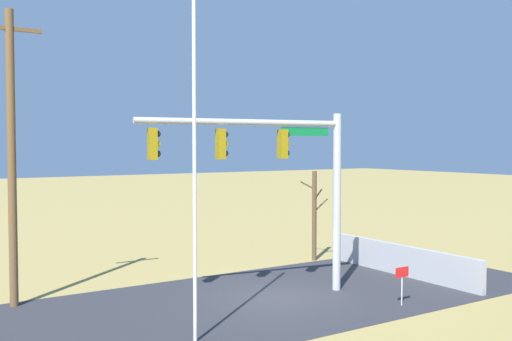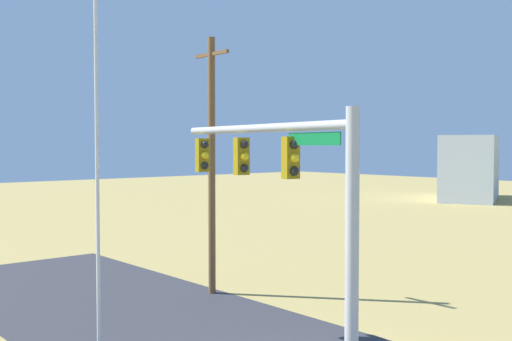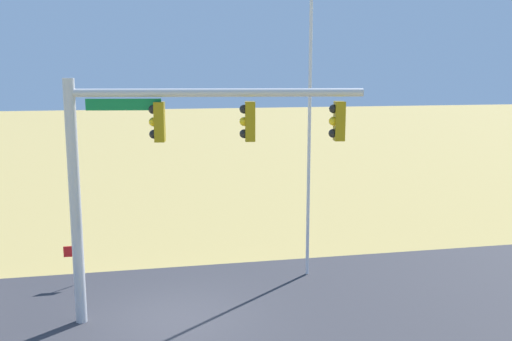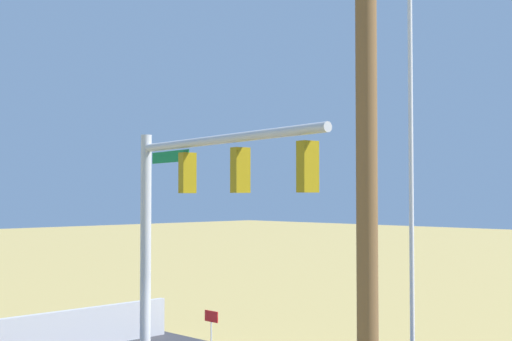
# 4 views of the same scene
# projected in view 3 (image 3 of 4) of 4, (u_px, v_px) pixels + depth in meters

# --- Properties ---
(ground_plane) EXTENTS (160.00, 160.00, 0.00)m
(ground_plane) POSITION_uv_depth(u_px,v_px,m) (176.00, 320.00, 14.84)
(ground_plane) COLOR #9E894C
(road_surface) EXTENTS (28.00, 8.00, 0.01)m
(road_surface) POSITION_uv_depth(u_px,v_px,m) (324.00, 307.00, 15.63)
(road_surface) COLOR #2D2D33
(road_surface) RESTS_ON ground_plane
(sidewalk_corner) EXTENTS (6.00, 6.00, 0.01)m
(sidewalk_corner) POSITION_uv_depth(u_px,v_px,m) (41.00, 325.00, 14.51)
(sidewalk_corner) COLOR #B7B5AD
(sidewalk_corner) RESTS_ON ground_plane
(signal_mast) EXTENTS (7.14, 1.33, 6.15)m
(signal_mast) POSITION_uv_depth(u_px,v_px,m) (164.00, 150.00, 14.05)
(signal_mast) COLOR #B2B5BA
(signal_mast) RESTS_ON ground_plane
(flagpole) EXTENTS (0.10, 0.10, 9.64)m
(flagpole) POSITION_uv_depth(u_px,v_px,m) (309.00, 121.00, 17.28)
(flagpole) COLOR silver
(flagpole) RESTS_ON ground_plane
(open_sign) EXTENTS (0.56, 0.04, 1.22)m
(open_sign) POSITION_uv_depth(u_px,v_px,m) (74.00, 256.00, 17.02)
(open_sign) COLOR silver
(open_sign) RESTS_ON ground_plane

